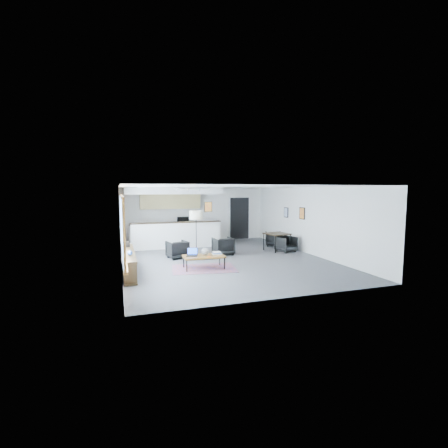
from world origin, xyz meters
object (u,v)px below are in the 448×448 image
object	(u,v)px
armchair_left	(177,249)
dining_chair_far	(273,239)
coffee_table	(204,256)
microwave	(183,219)
book_stack	(217,253)
dining_table	(277,235)
armchair_right	(223,245)
laptop	(192,253)
dining_chair_near	(286,245)
ceramic_pot	(205,252)
floor_lamp	(196,217)

from	to	relation	value
armchair_left	dining_chair_far	world-z (taller)	armchair_left
coffee_table	microwave	xyz separation A→B (m)	(0.37, 5.33, 0.71)
book_stack	armchair_left	distance (m)	2.03
coffee_table	dining_table	size ratio (longest dim) A/B	1.30
armchair_right	dining_chair_far	bearing A→B (deg)	-159.92
coffee_table	book_stack	distance (m)	0.45
laptop	armchair_right	size ratio (longest dim) A/B	0.55
dining_table	armchair_left	bearing A→B (deg)	-177.31
laptop	armchair_left	bearing A→B (deg)	115.27
dining_chair_near	ceramic_pot	bearing A→B (deg)	-170.64
floor_lamp	ceramic_pot	bearing A→B (deg)	-95.08
dining_chair_near	dining_chair_far	distance (m)	1.46
book_stack	microwave	world-z (taller)	microwave
book_stack	armchair_right	bearing A→B (deg)	66.22
book_stack	armchair_right	distance (m)	2.05
ceramic_pot	floor_lamp	world-z (taller)	floor_lamp
book_stack	armchair_left	bearing A→B (deg)	118.49
coffee_table	armchair_left	size ratio (longest dim) A/B	1.86
book_stack	laptop	bearing A→B (deg)	175.17
ceramic_pot	armchair_right	distance (m)	2.25
floor_lamp	dining_table	world-z (taller)	floor_lamp
dining_table	ceramic_pot	bearing A→B (deg)	-150.79
dining_table	book_stack	bearing A→B (deg)	-148.06
laptop	microwave	xyz separation A→B (m)	(0.72, 5.22, 0.61)
floor_lamp	dining_table	xyz separation A→B (m)	(3.39, 0.04, -0.83)
laptop	book_stack	world-z (taller)	laptop
laptop	dining_table	size ratio (longest dim) A/B	0.40
dining_table	dining_chair_near	distance (m)	0.55
book_stack	dining_chair_far	world-z (taller)	dining_chair_far
floor_lamp	dining_table	distance (m)	3.49
floor_lamp	armchair_left	bearing A→B (deg)	-168.25
armchair_left	dining_chair_far	bearing A→B (deg)	-175.51
dining_chair_far	book_stack	bearing A→B (deg)	64.42
ceramic_pot	armchair_left	size ratio (longest dim) A/B	0.32
dining_chair_far	microwave	bearing A→B (deg)	-7.38
microwave	laptop	bearing A→B (deg)	-97.05
coffee_table	microwave	distance (m)	5.39
dining_chair_far	microwave	xyz separation A→B (m)	(-3.65, 2.18, 0.81)
book_stack	dining_chair_far	distance (m)	4.74
dining_table	dining_chair_far	world-z (taller)	dining_table
laptop	floor_lamp	distance (m)	2.20
armchair_left	microwave	xyz separation A→B (m)	(0.90, 3.50, 0.75)
armchair_right	microwave	size ratio (longest dim) A/B	1.44
ceramic_pot	armchair_right	size ratio (longest dim) A/B	0.31
armchair_right	armchair_left	bearing A→B (deg)	-1.09
armchair_right	dining_chair_near	distance (m)	2.61
laptop	dining_chair_near	distance (m)	4.51
armchair_left	dining_chair_near	size ratio (longest dim) A/B	1.20
coffee_table	armchair_right	size ratio (longest dim) A/B	1.79
ceramic_pot	armchair_right	xyz separation A→B (m)	(1.22, 1.89, -0.17)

